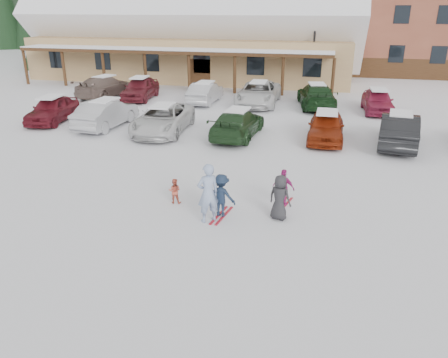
% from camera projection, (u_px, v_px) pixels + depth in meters
% --- Properties ---
extents(ground, '(160.00, 160.00, 0.00)m').
position_uv_depth(ground, '(207.00, 219.00, 13.74)').
color(ground, white).
rests_on(ground, ground).
extents(day_lodge, '(29.12, 12.50, 10.38)m').
position_uv_depth(day_lodge, '(193.00, 33.00, 39.47)').
color(day_lodge, tan).
rests_on(day_lodge, ground).
extents(lamp_post, '(0.50, 0.25, 6.25)m').
position_uv_depth(lamp_post, '(314.00, 43.00, 34.00)').
color(lamp_post, black).
rests_on(lamp_post, ground).
extents(conifer_0, '(4.40, 4.40, 10.20)m').
position_uv_depth(conifer_0, '(39.00, 11.00, 44.33)').
color(conifer_0, black).
rests_on(conifer_0, ground).
extents(conifer_2, '(5.28, 5.28, 12.24)m').
position_uv_depth(conifer_2, '(68.00, 0.00, 55.61)').
color(conifer_2, black).
rests_on(conifer_2, ground).
extents(conifer_3, '(3.96, 3.96, 9.18)m').
position_uv_depth(conifer_3, '(359.00, 16.00, 50.28)').
color(conifer_3, black).
rests_on(conifer_3, ground).
extents(adult_skier, '(0.82, 0.78, 1.89)m').
position_uv_depth(adult_skier, '(208.00, 193.00, 13.26)').
color(adult_skier, '#8DA0C4').
rests_on(adult_skier, ground).
extents(toddler_red, '(0.46, 0.38, 0.88)m').
position_uv_depth(toddler_red, '(175.00, 191.00, 14.71)').
color(toddler_red, '#CD5740').
rests_on(toddler_red, ground).
extents(child_navy, '(0.98, 0.66, 1.41)m').
position_uv_depth(child_navy, '(221.00, 196.00, 13.69)').
color(child_navy, '#18253B').
rests_on(child_navy, ground).
extents(skis_child_navy, '(0.41, 1.41, 0.03)m').
position_uv_depth(skis_child_navy, '(221.00, 215.00, 13.94)').
color(skis_child_navy, '#A71725').
rests_on(skis_child_navy, ground).
extents(child_magenta, '(0.81, 0.49, 1.29)m').
position_uv_depth(child_magenta, '(283.00, 188.00, 14.44)').
color(child_magenta, '#A82172').
rests_on(child_magenta, ground).
extents(skis_child_magenta, '(0.53, 1.41, 0.03)m').
position_uv_depth(skis_child_magenta, '(283.00, 205.00, 14.67)').
color(skis_child_magenta, '#A71725').
rests_on(skis_child_magenta, ground).
extents(bystander_dark, '(0.83, 0.68, 1.46)m').
position_uv_depth(bystander_dark, '(280.00, 198.00, 13.49)').
color(bystander_dark, '#2A2A2D').
rests_on(bystander_dark, ground).
extents(parked_car_0, '(2.22, 4.45, 1.46)m').
position_uv_depth(parked_car_0, '(52.00, 109.00, 24.90)').
color(parked_car_0, maroon).
rests_on(parked_car_0, ground).
extents(parked_car_1, '(1.89, 4.67, 1.51)m').
position_uv_depth(parked_car_1, '(106.00, 114.00, 23.82)').
color(parked_car_1, '#A9A9AE').
rests_on(parked_car_1, ground).
extents(parked_car_2, '(2.72, 5.34, 1.45)m').
position_uv_depth(parked_car_2, '(163.00, 119.00, 22.82)').
color(parked_car_2, silver).
rests_on(parked_car_2, ground).
extents(parked_car_3, '(2.28, 4.93, 1.40)m').
position_uv_depth(parked_car_3, '(238.00, 123.00, 22.07)').
color(parked_car_3, '#214020').
rests_on(parked_car_3, ground).
extents(parked_car_4, '(1.74, 4.24, 1.44)m').
position_uv_depth(parked_car_4, '(326.00, 126.00, 21.45)').
color(parked_car_4, maroon).
rests_on(parked_car_4, ground).
extents(parked_car_5, '(2.26, 4.95, 1.57)m').
position_uv_depth(parked_car_5, '(399.00, 130.00, 20.63)').
color(parked_car_5, black).
rests_on(parked_car_5, ground).
extents(parked_car_7, '(2.87, 5.43, 1.50)m').
position_uv_depth(parked_car_7, '(105.00, 87.00, 31.74)').
color(parked_car_7, '#776257').
rests_on(parked_car_7, ground).
extents(parked_car_8, '(2.24, 4.69, 1.55)m').
position_uv_depth(parked_car_8, '(140.00, 88.00, 30.95)').
color(parked_car_8, maroon).
rests_on(parked_car_8, ground).
extents(parked_car_9, '(1.55, 4.29, 1.41)m').
position_uv_depth(parked_car_9, '(205.00, 93.00, 29.76)').
color(parked_car_9, '#B0B0B4').
rests_on(parked_car_9, ground).
extents(parked_car_10, '(2.63, 5.59, 1.55)m').
position_uv_depth(parked_car_10, '(258.00, 93.00, 29.20)').
color(parked_car_10, silver).
rests_on(parked_car_10, ground).
extents(parked_car_11, '(2.98, 5.54, 1.53)m').
position_uv_depth(parked_car_11, '(316.00, 96.00, 28.45)').
color(parked_car_11, '#163617').
rests_on(parked_car_11, ground).
extents(parked_car_12, '(1.91, 4.29, 1.43)m').
position_uv_depth(parked_car_12, '(378.00, 101.00, 27.16)').
color(parked_car_12, '#A02648').
rests_on(parked_car_12, ground).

